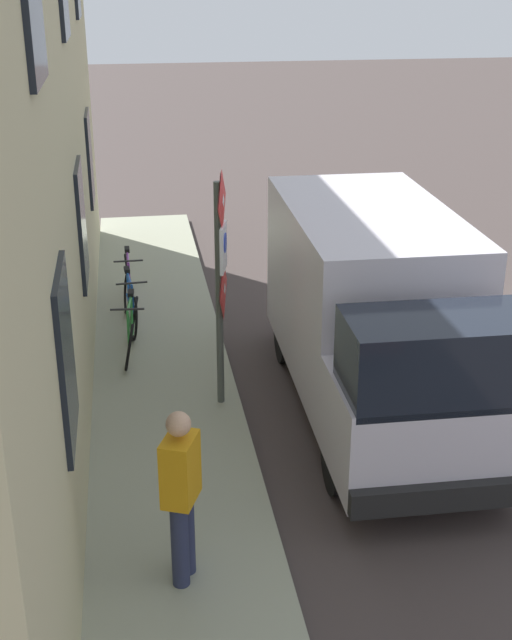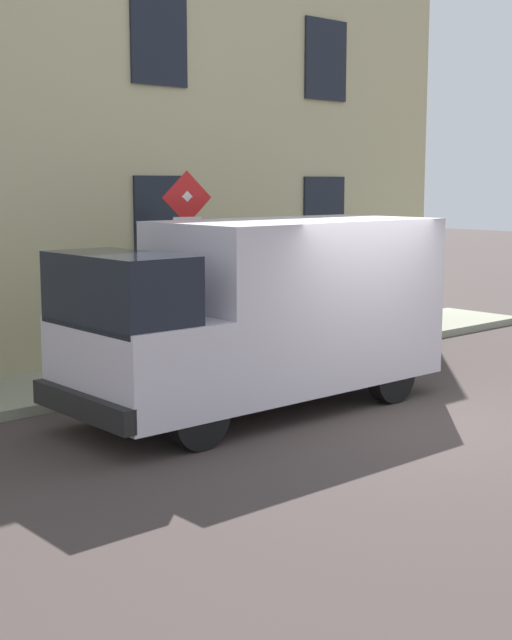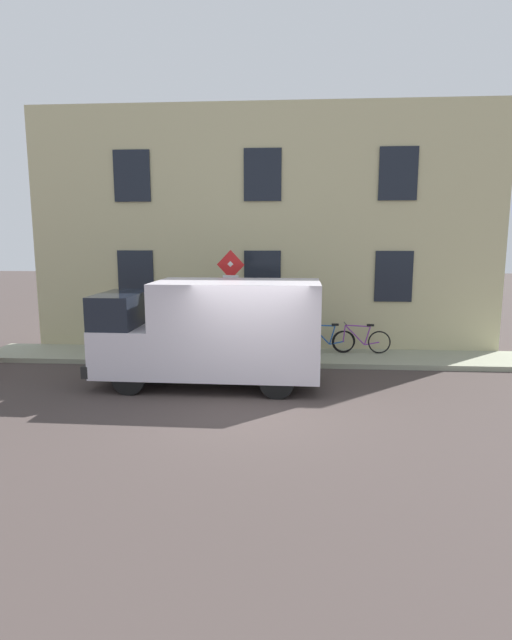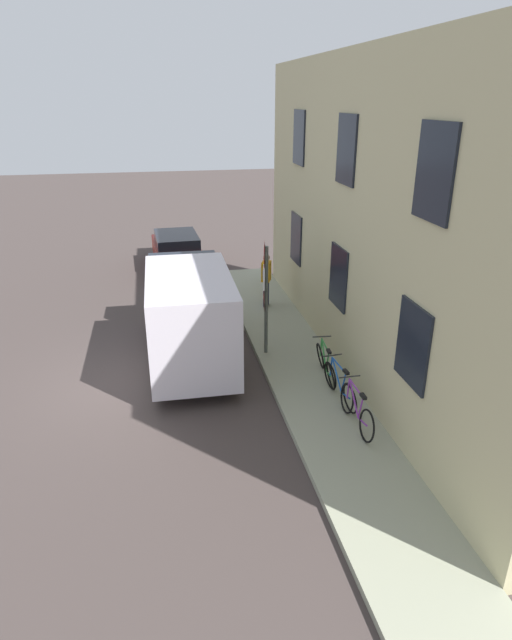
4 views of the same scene
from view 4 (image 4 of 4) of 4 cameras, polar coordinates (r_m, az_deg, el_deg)
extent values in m
plane|color=#403633|center=(13.25, -12.91, -6.58)|extent=(80.00, 80.00, 0.00)
cube|color=gray|center=(13.63, 4.59, -4.81)|extent=(1.89, 16.15, 0.14)
cube|color=#BFB788|center=(12.80, 10.78, 10.27)|extent=(0.70, 14.15, 7.36)
cube|color=black|center=(9.71, 16.47, -2.62)|extent=(0.06, 1.10, 1.50)
cube|color=black|center=(13.02, 8.84, 4.55)|extent=(0.06, 1.10, 1.50)
cube|color=black|center=(16.58, 4.33, 8.71)|extent=(0.06, 1.10, 1.50)
cube|color=black|center=(8.91, 18.62, 14.76)|extent=(0.06, 1.10, 1.50)
cube|color=black|center=(12.43, 9.69, 17.54)|extent=(0.06, 1.10, 1.50)
cube|color=black|center=(16.12, 4.65, 18.90)|extent=(0.06, 1.10, 1.50)
cylinder|color=#474C47|center=(13.52, 1.10, 2.02)|extent=(0.09, 0.09, 2.87)
pyramid|color=silver|center=(13.14, 0.79, 6.86)|extent=(0.15, 0.50, 0.50)
pyramid|color=red|center=(13.14, 0.82, 6.86)|extent=(0.15, 0.55, 0.56)
cube|color=white|center=(13.30, 0.87, 4.58)|extent=(0.14, 0.44, 0.56)
cylinder|color=#1933B2|center=(13.28, 0.76, 4.82)|extent=(0.06, 0.24, 0.24)
pyramid|color=silver|center=(13.49, 0.77, 2.37)|extent=(0.15, 0.50, 0.50)
pyramid|color=red|center=(13.48, 0.79, 2.36)|extent=(0.15, 0.55, 0.56)
cube|color=silver|center=(12.97, -7.03, 0.14)|extent=(2.05, 3.83, 2.18)
cube|color=silver|center=(15.59, -7.59, 1.93)|extent=(2.02, 1.43, 1.10)
cube|color=black|center=(15.49, -7.81, 5.32)|extent=(1.93, 1.01, 0.84)
cube|color=black|center=(16.42, -7.68, 1.64)|extent=(2.00, 0.19, 0.28)
cylinder|color=black|center=(15.54, -10.68, -0.30)|extent=(0.23, 0.76, 0.76)
cylinder|color=black|center=(15.61, -4.23, 0.16)|extent=(0.23, 0.76, 0.76)
cylinder|color=black|center=(12.54, -10.54, -6.17)|extent=(0.23, 0.76, 0.76)
cylinder|color=black|center=(12.62, -2.50, -5.57)|extent=(0.23, 0.76, 0.76)
cube|color=maroon|center=(21.85, -8.48, 7.17)|extent=(1.92, 4.07, 0.64)
cube|color=black|center=(21.53, -8.51, 8.31)|extent=(1.71, 2.47, 0.60)
cylinder|color=black|center=(23.14, -10.70, 7.18)|extent=(0.21, 0.61, 0.60)
cylinder|color=black|center=(23.26, -6.86, 7.50)|extent=(0.21, 0.61, 0.60)
cylinder|color=black|center=(20.61, -10.22, 5.29)|extent=(0.21, 0.61, 0.60)
cylinder|color=black|center=(20.74, -5.93, 5.65)|extent=(0.21, 0.61, 0.60)
torus|color=black|center=(11.56, 9.74, -8.26)|extent=(0.12, 0.66, 0.66)
torus|color=black|center=(10.75, 11.79, -11.04)|extent=(0.12, 0.66, 0.66)
cylinder|color=purple|center=(11.19, 10.43, -8.21)|extent=(0.05, 0.60, 0.60)
cylinder|color=purple|center=(10.99, 10.68, -7.19)|extent=(0.05, 0.73, 0.07)
cylinder|color=purple|center=(10.91, 11.14, -9.23)|extent=(0.04, 0.19, 0.55)
cylinder|color=purple|center=(10.93, 11.33, -10.62)|extent=(0.04, 0.43, 0.12)
cylinder|color=purple|center=(11.41, 9.86, -7.26)|extent=(0.04, 0.09, 0.50)
cube|color=black|center=(10.70, 11.42, -8.01)|extent=(0.08, 0.20, 0.06)
cylinder|color=#262626|center=(11.25, 10.01, -6.01)|extent=(0.46, 0.04, 0.03)
torus|color=black|center=(12.37, 7.96, -5.93)|extent=(0.16, 0.67, 0.66)
torus|color=black|center=(11.55, 10.03, -8.31)|extent=(0.16, 0.67, 0.66)
cylinder|color=#1850B0|center=(12.00, 8.65, -5.80)|extent=(0.09, 0.60, 0.60)
cylinder|color=#1850B0|center=(11.82, 8.87, -4.81)|extent=(0.10, 0.73, 0.07)
cylinder|color=#1850B0|center=(11.73, 9.37, -6.68)|extent=(0.05, 0.19, 0.55)
cylinder|color=#1850B0|center=(11.73, 9.58, -7.97)|extent=(0.07, 0.43, 0.12)
cylinder|color=#1850B0|center=(12.23, 8.07, -4.97)|extent=(0.04, 0.09, 0.50)
cube|color=black|center=(11.52, 9.62, -5.50)|extent=(0.10, 0.21, 0.06)
cylinder|color=#262626|center=(12.08, 8.19, -3.77)|extent=(0.46, 0.07, 0.03)
torus|color=black|center=(13.25, 6.91, -3.83)|extent=(0.22, 0.67, 0.66)
torus|color=black|center=(12.35, 8.00, -6.00)|extent=(0.22, 0.67, 0.66)
cylinder|color=#2B8437|center=(12.86, 7.29, -3.68)|extent=(0.09, 0.60, 0.60)
cylinder|color=#2B8437|center=(12.68, 7.43, -2.73)|extent=(0.10, 0.73, 0.07)
cylinder|color=#2B8437|center=(12.56, 7.66, -4.48)|extent=(0.05, 0.19, 0.55)
cylinder|color=#2B8437|center=(12.55, 7.76, -5.70)|extent=(0.07, 0.43, 0.12)
cylinder|color=#2B8437|center=(13.12, 6.99, -2.92)|extent=(0.04, 0.09, 0.50)
cube|color=black|center=(12.35, 7.82, -3.35)|extent=(0.10, 0.21, 0.06)
cylinder|color=#262626|center=(12.97, 7.07, -1.78)|extent=(0.46, 0.07, 0.03)
cylinder|color=#262B47|center=(16.98, 1.04, 2.79)|extent=(0.16, 0.16, 0.85)
cylinder|color=#262B47|center=(17.14, 1.14, 2.99)|extent=(0.16, 0.16, 0.85)
cube|color=orange|center=(16.82, 1.11, 5.25)|extent=(0.39, 0.47, 0.62)
sphere|color=tan|center=(16.69, 1.12, 6.72)|extent=(0.22, 0.22, 0.22)
camera|label=1|loc=(22.35, -1.64, 20.22)|focal=47.96mm
camera|label=2|loc=(22.06, -32.26, 10.55)|focal=49.93mm
camera|label=3|loc=(15.46, -55.06, 2.34)|focal=28.24mm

